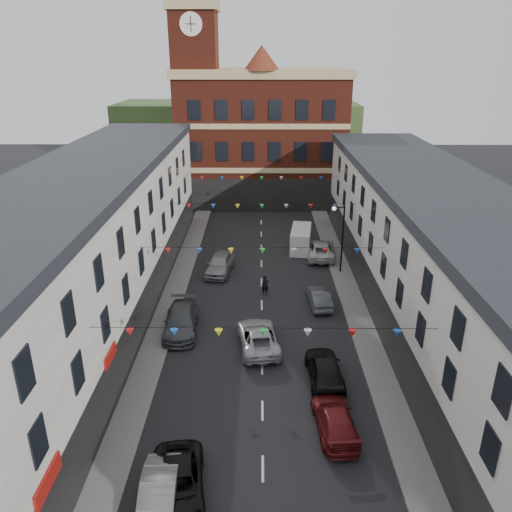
{
  "coord_description": "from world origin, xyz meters",
  "views": [
    {
      "loc": [
        -0.18,
        -25.43,
        17.57
      ],
      "look_at": [
        -0.43,
        8.45,
        3.81
      ],
      "focal_mm": 35.0,
      "sensor_mm": 36.0,
      "label": 1
    }
  ],
  "objects_px": {
    "car_right_e": "(319,297)",
    "car_right_f": "(321,250)",
    "car_right_c": "(335,420)",
    "car_left_c": "(178,485)",
    "car_left_d": "(181,321)",
    "white_van": "(301,239)",
    "car_left_e": "(220,264)",
    "car_left_b": "(158,496)",
    "moving_car": "(258,337)",
    "car_right_d": "(325,369)",
    "street_lamp": "(340,230)",
    "pedestrian": "(265,285)"
  },
  "relations": [
    {
      "from": "car_left_d",
      "to": "white_van",
      "type": "distance_m",
      "value": 18.12
    },
    {
      "from": "moving_car",
      "to": "car_left_e",
      "type": "bearing_deg",
      "value": -82.04
    },
    {
      "from": "car_left_e",
      "to": "moving_car",
      "type": "height_order",
      "value": "car_left_e"
    },
    {
      "from": "pedestrian",
      "to": "car_left_e",
      "type": "bearing_deg",
      "value": 123.25
    },
    {
      "from": "car_left_e",
      "to": "car_right_f",
      "type": "xyz_separation_m",
      "value": [
        9.1,
        3.68,
        -0.08
      ]
    },
    {
      "from": "car_left_d",
      "to": "car_right_c",
      "type": "bearing_deg",
      "value": -49.57
    },
    {
      "from": "car_right_c",
      "to": "pedestrian",
      "type": "distance_m",
      "value": 15.59
    },
    {
      "from": "car_left_d",
      "to": "car_right_f",
      "type": "height_order",
      "value": "car_left_d"
    },
    {
      "from": "car_right_c",
      "to": "car_left_d",
      "type": "bearing_deg",
      "value": -50.9
    },
    {
      "from": "car_left_e",
      "to": "white_van",
      "type": "height_order",
      "value": "white_van"
    },
    {
      "from": "car_left_e",
      "to": "car_right_c",
      "type": "relative_size",
      "value": 1.05
    },
    {
      "from": "car_left_d",
      "to": "car_right_d",
      "type": "relative_size",
      "value": 1.14
    },
    {
      "from": "car_right_d",
      "to": "moving_car",
      "type": "height_order",
      "value": "car_right_d"
    },
    {
      "from": "car_left_b",
      "to": "white_van",
      "type": "distance_m",
      "value": 31.0
    },
    {
      "from": "car_left_d",
      "to": "white_van",
      "type": "height_order",
      "value": "white_van"
    },
    {
      "from": "pedestrian",
      "to": "car_right_f",
      "type": "bearing_deg",
      "value": 47.47
    },
    {
      "from": "car_right_d",
      "to": "pedestrian",
      "type": "bearing_deg",
      "value": -75.98
    },
    {
      "from": "street_lamp",
      "to": "car_right_f",
      "type": "distance_m",
      "value": 4.96
    },
    {
      "from": "car_left_e",
      "to": "car_left_b",
      "type": "bearing_deg",
      "value": -84.0
    },
    {
      "from": "car_left_b",
      "to": "car_left_c",
      "type": "height_order",
      "value": "car_left_b"
    },
    {
      "from": "car_left_b",
      "to": "car_right_d",
      "type": "distance_m",
      "value": 11.85
    },
    {
      "from": "car_left_e",
      "to": "car_right_f",
      "type": "relative_size",
      "value": 0.9
    },
    {
      "from": "car_right_c",
      "to": "white_van",
      "type": "relative_size",
      "value": 0.98
    },
    {
      "from": "moving_car",
      "to": "pedestrian",
      "type": "height_order",
      "value": "pedestrian"
    },
    {
      "from": "white_van",
      "to": "car_left_e",
      "type": "bearing_deg",
      "value": -134.65
    },
    {
      "from": "car_right_e",
      "to": "car_right_f",
      "type": "relative_size",
      "value": 0.75
    },
    {
      "from": "car_right_c",
      "to": "car_right_d",
      "type": "height_order",
      "value": "car_right_d"
    },
    {
      "from": "car_left_c",
      "to": "car_left_d",
      "type": "xyz_separation_m",
      "value": [
        -1.9,
        13.74,
        0.1
      ]
    },
    {
      "from": "moving_car",
      "to": "car_left_b",
      "type": "bearing_deg",
      "value": 63.93
    },
    {
      "from": "car_left_b",
      "to": "car_right_d",
      "type": "bearing_deg",
      "value": 45.35
    },
    {
      "from": "car_right_f",
      "to": "white_van",
      "type": "relative_size",
      "value": 1.14
    },
    {
      "from": "car_right_e",
      "to": "moving_car",
      "type": "distance_m",
      "value": 7.35
    },
    {
      "from": "car_left_e",
      "to": "street_lamp",
      "type": "bearing_deg",
      "value": 7.7
    },
    {
      "from": "street_lamp",
      "to": "pedestrian",
      "type": "distance_m",
      "value": 8.19
    },
    {
      "from": "car_left_c",
      "to": "pedestrian",
      "type": "distance_m",
      "value": 19.7
    },
    {
      "from": "car_left_d",
      "to": "car_left_e",
      "type": "height_order",
      "value": "car_left_e"
    },
    {
      "from": "car_left_b",
      "to": "car_right_f",
      "type": "xyz_separation_m",
      "value": [
        9.81,
        27.87,
        0.04
      ]
    },
    {
      "from": "car_right_d",
      "to": "white_van",
      "type": "height_order",
      "value": "white_van"
    },
    {
      "from": "car_right_f",
      "to": "white_van",
      "type": "distance_m",
      "value": 2.68
    },
    {
      "from": "car_left_c",
      "to": "pedestrian",
      "type": "relative_size",
      "value": 2.98
    },
    {
      "from": "car_right_f",
      "to": "car_right_c",
      "type": "bearing_deg",
      "value": 89.7
    },
    {
      "from": "car_right_e",
      "to": "white_van",
      "type": "bearing_deg",
      "value": -92.12
    },
    {
      "from": "car_left_c",
      "to": "white_van",
      "type": "distance_m",
      "value": 30.22
    },
    {
      "from": "car_right_c",
      "to": "car_right_e",
      "type": "distance_m",
      "value": 13.53
    },
    {
      "from": "car_left_c",
      "to": "street_lamp",
      "type": "bearing_deg",
      "value": 58.81
    },
    {
      "from": "car_right_f",
      "to": "street_lamp",
      "type": "bearing_deg",
      "value": 110.36
    },
    {
      "from": "white_van",
      "to": "car_right_d",
      "type": "bearing_deg",
      "value": -82.96
    },
    {
      "from": "pedestrian",
      "to": "car_right_e",
      "type": "bearing_deg",
      "value": -32.26
    },
    {
      "from": "car_left_d",
      "to": "moving_car",
      "type": "bearing_deg",
      "value": -23.01
    },
    {
      "from": "white_van",
      "to": "car_left_d",
      "type": "bearing_deg",
      "value": -113.29
    }
  ]
}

